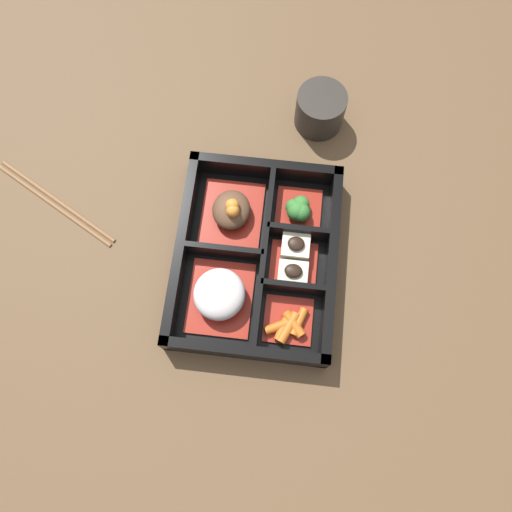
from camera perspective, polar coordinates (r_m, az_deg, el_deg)
The scene contains 10 objects.
ground_plane at distance 0.76m, azimuth 0.00°, elevation -0.57°, with size 3.00×3.00×0.00m, color brown.
bento_base at distance 0.75m, azimuth 0.00°, elevation -0.46°, with size 0.30×0.23×0.01m.
bento_rim at distance 0.74m, azimuth 0.27°, elevation -0.03°, with size 0.30×0.23×0.05m.
bowl_rice at distance 0.71m, azimuth -4.19°, elevation -4.46°, with size 0.11×0.09×0.05m.
bowl_stew at distance 0.76m, azimuth -2.80°, elevation 5.14°, with size 0.11×0.09×0.05m.
bowl_carrots at distance 0.72m, azimuth 3.73°, elevation -7.71°, with size 0.07×0.07×0.02m.
bowl_tofu at distance 0.74m, azimuth 4.38°, elevation -0.34°, with size 0.08×0.07×0.04m.
bowl_greens at distance 0.76m, azimuth 4.88°, elevation 5.28°, with size 0.07×0.07×0.04m.
tea_cup at distance 0.84m, azimuth 7.36°, elevation 16.32°, with size 0.08×0.08×0.06m.
chopsticks at distance 0.85m, azimuth -21.99°, elevation 5.71°, with size 0.13×0.21×0.01m.
Camera 1 is at (-0.22, -0.02, 0.73)m, focal length 35.00 mm.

